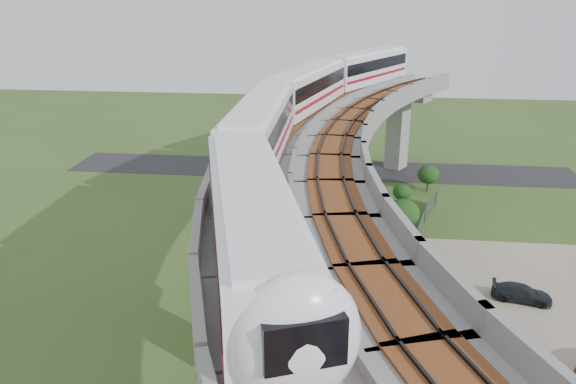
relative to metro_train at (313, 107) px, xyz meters
The scene contains 14 objects.
ground 13.73m from the metro_train, 96.18° to the right, with size 160.00×160.00×0.00m, color #385221.
dirt_lot 19.85m from the metro_train, 31.12° to the right, with size 18.00×26.00×0.04m, color gray.
asphalt_road 26.92m from the metro_train, 91.57° to the left, with size 60.00×8.00×0.03m, color #232326.
viaduct 7.58m from the metro_train, 62.25° to the right, with size 19.58×73.98×11.40m.
metro_train is the anchor object (origin of this frame).
fence 15.91m from the metro_train, 33.66° to the right, with size 3.87×38.73×1.50m.
tree_0 23.28m from the metro_train, 57.24° to the left, with size 2.32×2.32×2.85m.
tree_1 17.40m from the metro_train, 54.97° to the left, with size 1.80×1.80×2.70m.
tree_2 13.99m from the metro_train, 36.71° to the left, with size 2.99×2.99×3.27m.
tree_3 11.84m from the metro_train, ahead, with size 2.94×2.94×3.71m.
tree_4 13.14m from the metro_train, 43.00° to the right, with size 2.76×2.76×3.00m.
tree_5 17.36m from the metro_train, 61.05° to the right, with size 3.05×3.05×3.55m.
car_white 23.65m from the metro_train, 44.79° to the right, with size 1.42×3.53×1.20m, color silver.
car_dark 19.60m from the metro_train, 18.01° to the right, with size 1.62×3.99×1.16m, color black.
Camera 1 is at (3.25, -34.47, 20.39)m, focal length 35.00 mm.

